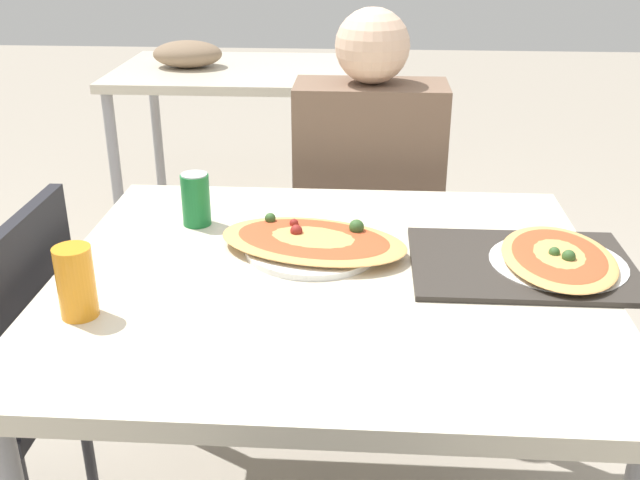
{
  "coord_description": "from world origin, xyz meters",
  "views": [
    {
      "loc": [
        0.07,
        -1.37,
        1.45
      ],
      "look_at": [
        -0.02,
        0.03,
        0.82
      ],
      "focal_mm": 42.0,
      "sensor_mm": 36.0,
      "label": 1
    }
  ],
  "objects_px": {
    "dining_table": "(329,305)",
    "person_seated": "(369,182)",
    "soda_can": "(196,199)",
    "pizza_second": "(558,260)",
    "pizza_main": "(313,242)",
    "chair_far_seated": "(367,234)",
    "drink_glass": "(76,282)"
  },
  "relations": [
    {
      "from": "pizza_second",
      "to": "dining_table",
      "type": "bearing_deg",
      "value": -173.28
    },
    {
      "from": "dining_table",
      "to": "pizza_main",
      "type": "distance_m",
      "value": 0.15
    },
    {
      "from": "pizza_second",
      "to": "chair_far_seated",
      "type": "bearing_deg",
      "value": 117.0
    },
    {
      "from": "person_seated",
      "to": "pizza_main",
      "type": "xyz_separation_m",
      "value": [
        -0.12,
        -0.61,
        0.08
      ]
    },
    {
      "from": "dining_table",
      "to": "pizza_second",
      "type": "bearing_deg",
      "value": 6.72
    },
    {
      "from": "soda_can",
      "to": "pizza_second",
      "type": "bearing_deg",
      "value": -13.0
    },
    {
      "from": "person_seated",
      "to": "pizza_main",
      "type": "distance_m",
      "value": 0.62
    },
    {
      "from": "chair_far_seated",
      "to": "person_seated",
      "type": "bearing_deg",
      "value": 90.0
    },
    {
      "from": "pizza_second",
      "to": "person_seated",
      "type": "bearing_deg",
      "value": 120.77
    },
    {
      "from": "soda_can",
      "to": "drink_glass",
      "type": "xyz_separation_m",
      "value": [
        -0.12,
        -0.44,
        0.01
      ]
    },
    {
      "from": "pizza_main",
      "to": "pizza_second",
      "type": "distance_m",
      "value": 0.52
    },
    {
      "from": "pizza_main",
      "to": "pizza_second",
      "type": "xyz_separation_m",
      "value": [
        0.51,
        -0.05,
        -0.0
      ]
    },
    {
      "from": "dining_table",
      "to": "soda_can",
      "type": "distance_m",
      "value": 0.43
    },
    {
      "from": "dining_table",
      "to": "person_seated",
      "type": "distance_m",
      "value": 0.72
    },
    {
      "from": "person_seated",
      "to": "dining_table",
      "type": "bearing_deg",
      "value": 83.65
    },
    {
      "from": "chair_far_seated",
      "to": "pizza_main",
      "type": "xyz_separation_m",
      "value": [
        -0.12,
        -0.72,
        0.29
      ]
    },
    {
      "from": "chair_far_seated",
      "to": "pizza_main",
      "type": "height_order",
      "value": "chair_far_seated"
    },
    {
      "from": "dining_table",
      "to": "drink_glass",
      "type": "xyz_separation_m",
      "value": [
        -0.45,
        -0.2,
        0.14
      ]
    },
    {
      "from": "person_seated",
      "to": "soda_can",
      "type": "height_order",
      "value": "person_seated"
    },
    {
      "from": "dining_table",
      "to": "person_seated",
      "type": "bearing_deg",
      "value": 83.65
    },
    {
      "from": "pizza_main",
      "to": "soda_can",
      "type": "bearing_deg",
      "value": 155.18
    },
    {
      "from": "dining_table",
      "to": "chair_far_seated",
      "type": "bearing_deg",
      "value": 84.5
    },
    {
      "from": "person_seated",
      "to": "drink_glass",
      "type": "distance_m",
      "value": 1.06
    },
    {
      "from": "pizza_second",
      "to": "pizza_main",
      "type": "bearing_deg",
      "value": 174.13
    },
    {
      "from": "dining_table",
      "to": "pizza_second",
      "type": "distance_m",
      "value": 0.48
    },
    {
      "from": "soda_can",
      "to": "pizza_second",
      "type": "xyz_separation_m",
      "value": [
        0.8,
        -0.18,
        -0.04
      ]
    },
    {
      "from": "person_seated",
      "to": "drink_glass",
      "type": "bearing_deg",
      "value": 60.11
    },
    {
      "from": "chair_far_seated",
      "to": "person_seated",
      "type": "xyz_separation_m",
      "value": [
        -0.0,
        -0.11,
        0.22
      ]
    },
    {
      "from": "person_seated",
      "to": "pizza_main",
      "type": "bearing_deg",
      "value": 78.84
    },
    {
      "from": "dining_table",
      "to": "pizza_second",
      "type": "relative_size",
      "value": 3.38
    },
    {
      "from": "soda_can",
      "to": "drink_glass",
      "type": "distance_m",
      "value": 0.46
    },
    {
      "from": "soda_can",
      "to": "person_seated",
      "type": "bearing_deg",
      "value": 49.71
    }
  ]
}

